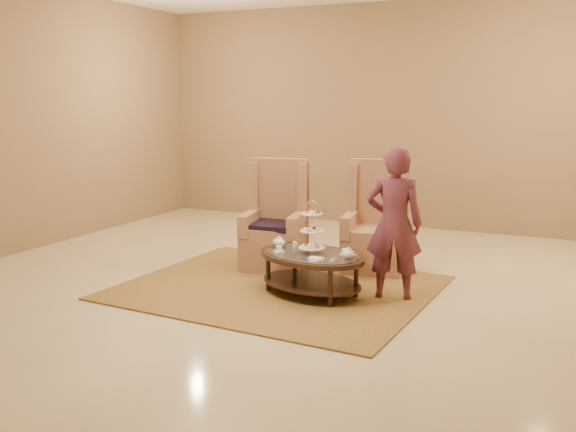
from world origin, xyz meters
The scene contains 9 objects.
ground centered at (0.00, 0.00, 0.00)m, with size 8.00×8.00×0.00m, color beige.
ceiling centered at (0.00, 0.00, 0.00)m, with size 8.00×8.00×0.02m, color white.
wall_back centered at (0.00, 4.00, 1.75)m, with size 8.00×0.04×3.50m, color #90744E.
wall_left centered at (-4.00, 0.00, 1.75)m, with size 0.04×8.00×3.50m, color #90744E.
rug centered at (-0.17, 0.06, 0.01)m, with size 3.35×2.85×0.02m.
tea_table centered at (0.26, -0.01, 0.37)m, with size 1.39×1.14×1.01m.
armchair_left centered at (-0.59, 0.90, 0.44)m, with size 0.83×0.85×1.30m.
armchair_right centered at (0.55, 1.29, 0.44)m, with size 0.81×0.83×1.31m.
person centered at (1.05, 0.22, 0.78)m, with size 0.64×0.50×1.56m.
Camera 1 is at (2.72, -5.97, 2.02)m, focal length 40.00 mm.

